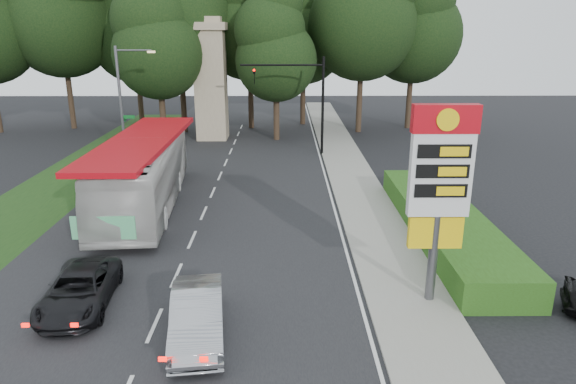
{
  "coord_description": "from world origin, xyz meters",
  "views": [
    {
      "loc": [
        4.17,
        -13.86,
        9.06
      ],
      "look_at": [
        4.32,
        7.7,
        2.2
      ],
      "focal_mm": 32.0,
      "sensor_mm": 36.0,
      "label": 1
    }
  ],
  "objects_px": {
    "monument": "(211,79)",
    "suv_charcoal": "(80,290)",
    "traffic_signal_mast": "(305,92)",
    "transit_bus": "(144,173)",
    "gas_station_pylon": "(440,179)",
    "streetlight_signs": "(123,99)",
    "sedan_silver": "(197,316)"
  },
  "relations": [
    {
      "from": "monument",
      "to": "suv_charcoal",
      "type": "bearing_deg",
      "value": -91.62
    },
    {
      "from": "gas_station_pylon",
      "to": "sedan_silver",
      "type": "height_order",
      "value": "gas_station_pylon"
    },
    {
      "from": "gas_station_pylon",
      "to": "suv_charcoal",
      "type": "relative_size",
      "value": 1.52
    },
    {
      "from": "gas_station_pylon",
      "to": "monument",
      "type": "distance_m",
      "value": 30.17
    },
    {
      "from": "streetlight_signs",
      "to": "transit_bus",
      "type": "height_order",
      "value": "streetlight_signs"
    },
    {
      "from": "traffic_signal_mast",
      "to": "monument",
      "type": "xyz_separation_m",
      "value": [
        -7.68,
        6.0,
        0.43
      ]
    },
    {
      "from": "gas_station_pylon",
      "to": "transit_bus",
      "type": "xyz_separation_m",
      "value": [
        -12.43,
        10.16,
        -2.61
      ]
    },
    {
      "from": "suv_charcoal",
      "to": "monument",
      "type": "bearing_deg",
      "value": 83.41
    },
    {
      "from": "gas_station_pylon",
      "to": "transit_bus",
      "type": "height_order",
      "value": "gas_station_pylon"
    },
    {
      "from": "transit_bus",
      "to": "suv_charcoal",
      "type": "distance_m",
      "value": 10.47
    },
    {
      "from": "streetlight_signs",
      "to": "monument",
      "type": "relative_size",
      "value": 0.8
    },
    {
      "from": "traffic_signal_mast",
      "to": "gas_station_pylon",
      "type": "bearing_deg",
      "value": -80.91
    },
    {
      "from": "traffic_signal_mast",
      "to": "sedan_silver",
      "type": "bearing_deg",
      "value": -99.84
    },
    {
      "from": "streetlight_signs",
      "to": "sedan_silver",
      "type": "bearing_deg",
      "value": -69.0
    },
    {
      "from": "gas_station_pylon",
      "to": "transit_bus",
      "type": "distance_m",
      "value": 16.26
    },
    {
      "from": "traffic_signal_mast",
      "to": "monument",
      "type": "relative_size",
      "value": 0.72
    },
    {
      "from": "gas_station_pylon",
      "to": "traffic_signal_mast",
      "type": "relative_size",
      "value": 0.95
    },
    {
      "from": "transit_bus",
      "to": "suv_charcoal",
      "type": "bearing_deg",
      "value": -92.48
    },
    {
      "from": "sedan_silver",
      "to": "monument",
      "type": "bearing_deg",
      "value": 89.07
    },
    {
      "from": "streetlight_signs",
      "to": "suv_charcoal",
      "type": "relative_size",
      "value": 1.78
    },
    {
      "from": "gas_station_pylon",
      "to": "traffic_signal_mast",
      "type": "xyz_separation_m",
      "value": [
        -3.52,
        22.0,
        0.22
      ]
    },
    {
      "from": "sedan_silver",
      "to": "suv_charcoal",
      "type": "height_order",
      "value": "sedan_silver"
    },
    {
      "from": "streetlight_signs",
      "to": "transit_bus",
      "type": "relative_size",
      "value": 0.6
    },
    {
      "from": "traffic_signal_mast",
      "to": "transit_bus",
      "type": "height_order",
      "value": "traffic_signal_mast"
    },
    {
      "from": "suv_charcoal",
      "to": "traffic_signal_mast",
      "type": "bearing_deg",
      "value": 64.16
    },
    {
      "from": "traffic_signal_mast",
      "to": "suv_charcoal",
      "type": "relative_size",
      "value": 1.6
    },
    {
      "from": "streetlight_signs",
      "to": "gas_station_pylon",
      "type": "bearing_deg",
      "value": -51.04
    },
    {
      "from": "traffic_signal_mast",
      "to": "monument",
      "type": "bearing_deg",
      "value": 142.0
    },
    {
      "from": "gas_station_pylon",
      "to": "monument",
      "type": "bearing_deg",
      "value": 111.8
    },
    {
      "from": "monument",
      "to": "suv_charcoal",
      "type": "height_order",
      "value": "monument"
    },
    {
      "from": "traffic_signal_mast",
      "to": "streetlight_signs",
      "type": "distance_m",
      "value": 12.83
    },
    {
      "from": "streetlight_signs",
      "to": "sedan_silver",
      "type": "height_order",
      "value": "streetlight_signs"
    }
  ]
}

